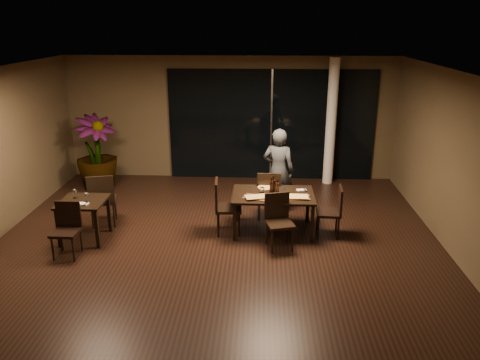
% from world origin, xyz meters
% --- Properties ---
extents(ground, '(8.00, 8.00, 0.00)m').
position_xyz_m(ground, '(0.00, 0.00, 0.00)').
color(ground, black).
rests_on(ground, ground).
extents(wall_back, '(8.00, 0.10, 3.00)m').
position_xyz_m(wall_back, '(0.00, 4.05, 1.50)').
color(wall_back, '#4D3F29').
rests_on(wall_back, ground).
extents(wall_front, '(8.00, 0.10, 3.00)m').
position_xyz_m(wall_front, '(0.00, -4.05, 1.50)').
color(wall_front, '#4D3F29').
rests_on(wall_front, ground).
extents(wall_right, '(0.10, 8.00, 3.00)m').
position_xyz_m(wall_right, '(4.05, 0.00, 1.50)').
color(wall_right, '#4D3F29').
rests_on(wall_right, ground).
extents(ceiling, '(8.00, 8.00, 0.04)m').
position_xyz_m(ceiling, '(0.00, 0.00, 3.02)').
color(ceiling, silver).
rests_on(ceiling, wall_back).
extents(window_panel, '(5.00, 0.06, 2.70)m').
position_xyz_m(window_panel, '(1.00, 3.96, 1.35)').
color(window_panel, black).
rests_on(window_panel, ground).
extents(column, '(0.24, 0.24, 3.00)m').
position_xyz_m(column, '(2.40, 3.65, 1.50)').
color(column, white).
rests_on(column, ground).
extents(main_table, '(1.50, 1.00, 0.75)m').
position_xyz_m(main_table, '(1.00, 0.80, 0.68)').
color(main_table, black).
rests_on(main_table, ground).
extents(side_table, '(0.80, 0.80, 0.75)m').
position_xyz_m(side_table, '(-2.40, 0.30, 0.62)').
color(side_table, black).
rests_on(side_table, ground).
extents(chair_main_far, '(0.47, 0.47, 1.00)m').
position_xyz_m(chair_main_far, '(0.93, 1.36, 0.56)').
color(chair_main_far, black).
rests_on(chair_main_far, ground).
extents(chair_main_near, '(0.55, 0.55, 0.96)m').
position_xyz_m(chair_main_near, '(1.08, 0.19, 0.54)').
color(chair_main_near, black).
rests_on(chair_main_near, ground).
extents(chair_main_left, '(0.51, 0.51, 1.03)m').
position_xyz_m(chair_main_left, '(0.09, 0.69, 0.58)').
color(chair_main_left, black).
rests_on(chair_main_left, ground).
extents(chair_main_right, '(0.46, 0.46, 0.94)m').
position_xyz_m(chair_main_right, '(2.09, 0.66, 0.53)').
color(chair_main_right, black).
rests_on(chair_main_right, ground).
extents(chair_side_far, '(0.59, 0.59, 1.06)m').
position_xyz_m(chair_side_far, '(-2.25, 0.88, 0.59)').
color(chair_side_far, black).
rests_on(chair_side_far, ground).
extents(chair_side_near, '(0.43, 0.43, 0.92)m').
position_xyz_m(chair_side_near, '(-2.47, -0.27, 0.51)').
color(chair_side_near, black).
rests_on(chair_side_near, ground).
extents(diner, '(0.67, 0.53, 1.76)m').
position_xyz_m(diner, '(1.12, 1.80, 0.88)').
color(diner, '#313437').
rests_on(diner, ground).
extents(potted_plant, '(1.34, 1.34, 1.73)m').
position_xyz_m(potted_plant, '(-3.07, 3.03, 0.87)').
color(potted_plant, '#1E4E1A').
rests_on(potted_plant, ground).
extents(pizza_board_left, '(0.61, 0.44, 0.01)m').
position_xyz_m(pizza_board_left, '(0.73, 0.56, 0.76)').
color(pizza_board_left, '#452D16').
rests_on(pizza_board_left, main_table).
extents(pizza_board_right, '(0.60, 0.35, 0.01)m').
position_xyz_m(pizza_board_right, '(1.36, 0.60, 0.76)').
color(pizza_board_right, '#4A2917').
rests_on(pizza_board_right, main_table).
extents(oblong_pizza_left, '(0.51, 0.34, 0.02)m').
position_xyz_m(oblong_pizza_left, '(0.73, 0.56, 0.77)').
color(oblong_pizza_left, maroon).
rests_on(oblong_pizza_left, pizza_board_left).
extents(oblong_pizza_right, '(0.51, 0.24, 0.02)m').
position_xyz_m(oblong_pizza_right, '(1.36, 0.60, 0.77)').
color(oblong_pizza_right, maroon).
rests_on(oblong_pizza_right, pizza_board_right).
extents(round_pizza, '(0.30, 0.30, 0.01)m').
position_xyz_m(round_pizza, '(0.86, 1.11, 0.76)').
color(round_pizza, '#A62E12').
rests_on(round_pizza, main_table).
extents(bottle_a, '(0.07, 0.07, 0.32)m').
position_xyz_m(bottle_a, '(0.96, 0.82, 0.91)').
color(bottle_a, black).
rests_on(bottle_a, main_table).
extents(bottle_b, '(0.06, 0.06, 0.29)m').
position_xyz_m(bottle_b, '(1.07, 0.80, 0.89)').
color(bottle_b, black).
rests_on(bottle_b, main_table).
extents(bottle_c, '(0.07, 0.07, 0.33)m').
position_xyz_m(bottle_c, '(1.00, 0.88, 0.91)').
color(bottle_c, black).
rests_on(bottle_c, main_table).
extents(tumbler_left, '(0.08, 0.08, 0.10)m').
position_xyz_m(tumbler_left, '(0.80, 0.85, 0.80)').
color(tumbler_left, white).
rests_on(tumbler_left, main_table).
extents(tumbler_right, '(0.07, 0.07, 0.08)m').
position_xyz_m(tumbler_right, '(1.21, 0.89, 0.79)').
color(tumbler_right, white).
rests_on(tumbler_right, main_table).
extents(napkin_near, '(0.20, 0.13, 0.01)m').
position_xyz_m(napkin_near, '(1.56, 0.71, 0.76)').
color(napkin_near, white).
rests_on(napkin_near, main_table).
extents(napkin_far, '(0.20, 0.14, 0.01)m').
position_xyz_m(napkin_far, '(1.53, 1.01, 0.76)').
color(napkin_far, silver).
rests_on(napkin_far, main_table).
extents(wine_glass_a, '(0.07, 0.07, 0.17)m').
position_xyz_m(wine_glass_a, '(-2.57, 0.42, 0.83)').
color(wine_glass_a, white).
rests_on(wine_glass_a, side_table).
extents(wine_glass_b, '(0.07, 0.07, 0.17)m').
position_xyz_m(wine_glass_b, '(-2.29, 0.25, 0.83)').
color(wine_glass_b, white).
rests_on(wine_glass_b, side_table).
extents(side_napkin, '(0.19, 0.14, 0.01)m').
position_xyz_m(side_napkin, '(-2.32, 0.13, 0.76)').
color(side_napkin, white).
rests_on(side_napkin, side_table).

